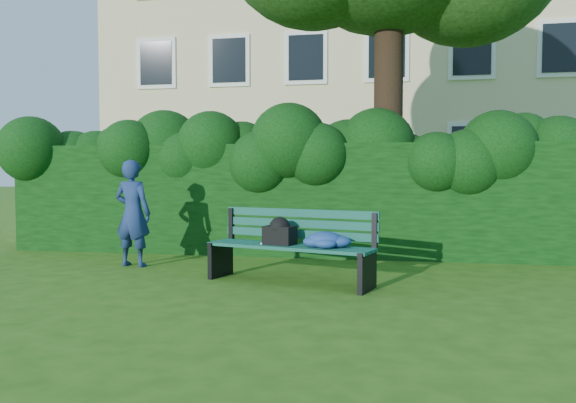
# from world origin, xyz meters

# --- Properties ---
(ground) EXTENTS (80.00, 80.00, 0.00)m
(ground) POSITION_xyz_m (0.00, 0.00, 0.00)
(ground) COLOR #2C5912
(ground) RESTS_ON ground
(apartment_building) EXTENTS (16.00, 8.08, 12.00)m
(apartment_building) POSITION_xyz_m (-0.00, 13.99, 6.00)
(apartment_building) COLOR beige
(apartment_building) RESTS_ON ground
(hedge) EXTENTS (10.00, 1.00, 1.80)m
(hedge) POSITION_xyz_m (0.00, 2.20, 0.90)
(hedge) COLOR black
(hedge) RESTS_ON ground
(park_bench) EXTENTS (2.15, 1.12, 0.89)m
(park_bench) POSITION_xyz_m (0.29, -0.27, 0.50)
(park_bench) COLOR #0D4135
(park_bench) RESTS_ON ground
(man_reading) EXTENTS (0.60, 0.44, 1.53)m
(man_reading) POSITION_xyz_m (-2.25, 0.53, 0.76)
(man_reading) COLOR navy
(man_reading) RESTS_ON ground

